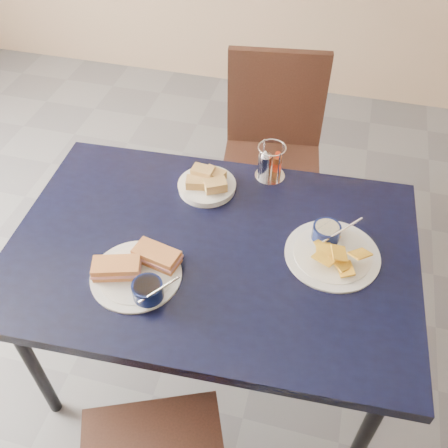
% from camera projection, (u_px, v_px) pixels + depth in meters
% --- Properties ---
extents(ground, '(6.00, 6.00, 0.00)m').
position_uv_depth(ground, '(243.00, 418.00, 1.96)').
color(ground, '#58595E').
rests_on(ground, ground).
extents(dining_table, '(1.34, 0.93, 0.75)m').
position_uv_depth(dining_table, '(212.00, 259.00, 1.63)').
color(dining_table, black).
rests_on(dining_table, ground).
extents(chair_far, '(0.50, 0.48, 0.94)m').
position_uv_depth(chair_far, '(275.00, 143.00, 2.32)').
color(chair_far, black).
rests_on(chair_far, ground).
extents(sandwich_plate, '(0.30, 0.28, 0.12)m').
position_uv_depth(sandwich_plate, '(139.00, 272.00, 1.49)').
color(sandwich_plate, white).
rests_on(sandwich_plate, dining_table).
extents(plantain_plate, '(0.30, 0.30, 0.12)m').
position_uv_depth(plantain_plate, '(331.00, 248.00, 1.56)').
color(plantain_plate, white).
rests_on(plantain_plate, dining_table).
extents(bread_basket, '(0.20, 0.20, 0.07)m').
position_uv_depth(bread_basket, '(207.00, 184.00, 1.76)').
color(bread_basket, white).
rests_on(bread_basket, dining_table).
extents(condiment_caddy, '(0.11, 0.11, 0.14)m').
position_uv_depth(condiment_caddy, '(269.00, 164.00, 1.79)').
color(condiment_caddy, silver).
rests_on(condiment_caddy, dining_table).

